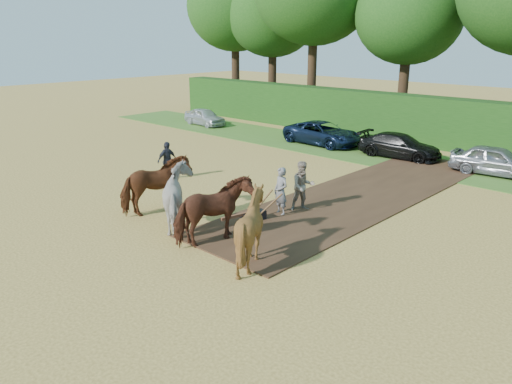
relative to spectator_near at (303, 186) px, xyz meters
The scene contains 8 objects.
ground 3.93m from the spectator_near, 102.60° to the right, with size 120.00×120.00×0.00m, color gold.
earth_strip 3.49m from the spectator_near, 78.47° to the left, with size 4.50×17.00×0.05m, color #472D1C.
grass_verge 10.37m from the spectator_near, 94.61° to the left, with size 50.00×5.00×0.03m, color #38601E.
hedgerow 14.82m from the spectator_near, 93.21° to the left, with size 46.00×1.60×3.00m, color #14380F.
spectator_near is the anchor object (origin of this frame).
spectator_far 7.44m from the spectator_near, behind, with size 1.06×0.44×1.80m, color #22242E.
plough_team 4.48m from the spectator_near, 102.27° to the right, with size 7.58×5.28×2.21m.
parked_cars 10.63m from the spectator_near, 82.09° to the left, with size 36.26×2.71×1.44m.
Camera 1 is at (12.14, -10.90, 6.51)m, focal length 35.00 mm.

